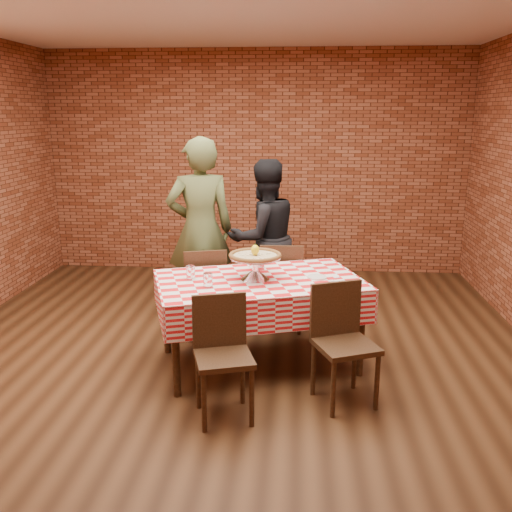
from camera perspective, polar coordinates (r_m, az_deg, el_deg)
name	(u,v)px	position (r m, az deg, el deg)	size (l,w,h in m)	color
ground	(230,363)	(4.95, -2.66, -10.78)	(6.00, 6.00, 0.00)	black
back_wall	(256,163)	(7.50, -0.02, 9.39)	(5.50, 5.50, 0.00)	maroon
table	(259,322)	(4.80, 0.32, -6.74)	(1.66, 0.99, 0.75)	#422A19
tablecloth	(259,295)	(4.72, 0.32, -4.01)	(1.69, 1.03, 0.28)	red
pizza_stand	(255,268)	(4.65, -0.09, -1.22)	(0.43, 0.43, 0.19)	silver
pizza	(255,256)	(4.62, -0.09, 0.00)	(0.44, 0.44, 0.03)	#CDBB8B
lemon	(255,250)	(4.61, -0.09, 0.61)	(0.07, 0.07, 0.09)	yellow
water_glass_left	(208,280)	(4.46, -4.91, -2.46)	(0.07, 0.07, 0.12)	white
water_glass_right	(191,273)	(4.68, -6.66, -1.69)	(0.07, 0.07, 0.12)	white
side_plate	(317,277)	(4.73, 6.22, -2.15)	(0.16, 0.16, 0.01)	white
sweetener_packet_a	(331,281)	(4.66, 7.63, -2.51)	(0.05, 0.04, 0.01)	white
sweetener_packet_b	(337,277)	(4.76, 8.20, -2.16)	(0.05, 0.04, 0.01)	white
condiment_caddy	(257,261)	(4.94, 0.08, -0.52)	(0.11, 0.09, 0.15)	silver
chair_near_left	(224,361)	(3.97, -3.30, -10.57)	(0.39, 0.39, 0.86)	#422A19
chair_near_right	(346,347)	(4.20, 9.08, -9.10)	(0.41, 0.41, 0.89)	#422A19
chair_far_left	(204,291)	(5.44, -5.27, -3.52)	(0.40, 0.40, 0.88)	#422A19
chair_far_right	(282,285)	(5.56, 2.62, -2.97)	(0.41, 0.41, 0.89)	#422A19
diner_olive	(200,230)	(5.76, -5.68, 2.66)	(0.69, 0.45, 1.88)	#4A532D
diner_black	(264,238)	(5.90, 0.80, 1.86)	(0.80, 0.62, 1.65)	black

